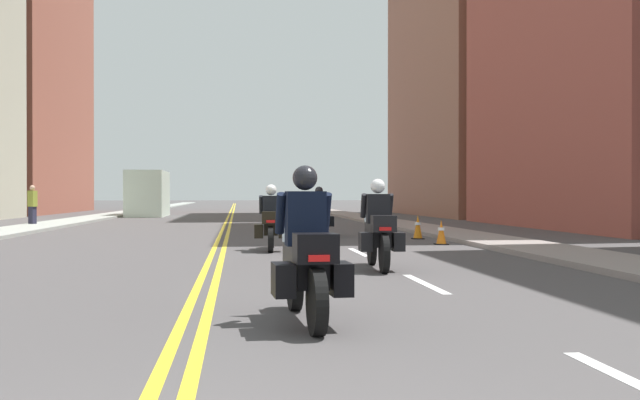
# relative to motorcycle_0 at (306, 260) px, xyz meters

# --- Properties ---
(ground_plane) EXTENTS (264.00, 264.00, 0.00)m
(ground_plane) POSITION_rel_motorcycle_0_xyz_m (-1.16, 43.18, -0.66)
(ground_plane) COLOR #464343
(sidewalk_left) EXTENTS (2.02, 144.00, 0.12)m
(sidewalk_left) POSITION_rel_motorcycle_0_xyz_m (-8.61, 43.18, -0.60)
(sidewalk_left) COLOR #949892
(sidewalk_left) RESTS_ON ground
(sidewalk_right) EXTENTS (2.02, 144.00, 0.12)m
(sidewalk_right) POSITION_rel_motorcycle_0_xyz_m (6.30, 43.18, -0.60)
(sidewalk_right) COLOR gray
(sidewalk_right) RESTS_ON ground
(centreline_yellow_inner) EXTENTS (0.12, 132.00, 0.01)m
(centreline_yellow_inner) POSITION_rel_motorcycle_0_xyz_m (-1.28, 43.18, -0.65)
(centreline_yellow_inner) COLOR yellow
(centreline_yellow_inner) RESTS_ON ground
(centreline_yellow_outer) EXTENTS (0.12, 132.00, 0.01)m
(centreline_yellow_outer) POSITION_rel_motorcycle_0_xyz_m (-1.04, 43.18, -0.65)
(centreline_yellow_outer) COLOR yellow
(centreline_yellow_outer) RESTS_ON ground
(lane_dashes_white) EXTENTS (0.14, 56.40, 0.01)m
(lane_dashes_white) POSITION_rel_motorcycle_0_xyz_m (2.07, 24.18, -0.65)
(lane_dashes_white) COLOR silver
(lane_dashes_white) RESTS_ON ground
(building_left_2) EXTENTS (7.11, 19.30, 22.98)m
(building_left_2) POSITION_rel_motorcycle_0_xyz_m (-16.76, 48.75, 10.83)
(building_left_2) COLOR #924F3E
(building_left_2) RESTS_ON ground
(motorcycle_0) EXTENTS (0.78, 2.18, 1.63)m
(motorcycle_0) POSITION_rel_motorcycle_0_xyz_m (0.00, 0.00, 0.00)
(motorcycle_0) COLOR black
(motorcycle_0) RESTS_ON ground
(motorcycle_1) EXTENTS (0.78, 2.21, 1.61)m
(motorcycle_1) POSITION_rel_motorcycle_0_xyz_m (1.79, 5.30, 0.01)
(motorcycle_1) COLOR black
(motorcycle_1) RESTS_ON ground
(motorcycle_2) EXTENTS (0.78, 2.21, 1.58)m
(motorcycle_2) POSITION_rel_motorcycle_0_xyz_m (0.09, 9.96, -0.02)
(motorcycle_2) COLOR black
(motorcycle_2) RESTS_ON ground
(motorcycle_3) EXTENTS (0.78, 2.27, 1.60)m
(motorcycle_3) POSITION_rel_motorcycle_0_xyz_m (1.91, 15.79, -0.00)
(motorcycle_3) COLOR black
(motorcycle_3) RESTS_ON ground
(traffic_cone_0) EXTENTS (0.33, 0.33, 0.66)m
(traffic_cone_0) POSITION_rel_motorcycle_0_xyz_m (4.68, 11.47, -0.33)
(traffic_cone_0) COLOR black
(traffic_cone_0) RESTS_ON ground
(traffic_cone_1) EXTENTS (0.34, 0.34, 0.73)m
(traffic_cone_1) POSITION_rel_motorcycle_0_xyz_m (4.68, 13.99, -0.30)
(traffic_cone_1) COLOR black
(traffic_cone_1) RESTS_ON ground
(pedestrian_0) EXTENTS (0.42, 0.39, 1.74)m
(pedestrian_0) POSITION_rel_motorcycle_0_xyz_m (-9.21, 24.16, 0.24)
(pedestrian_0) COLOR #252539
(pedestrian_0) RESTS_ON ground
(parked_truck) EXTENTS (2.20, 6.50, 2.80)m
(parked_truck) POSITION_rel_motorcycle_0_xyz_m (-6.21, 39.06, 0.62)
(parked_truck) COLOR silver
(parked_truck) RESTS_ON ground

